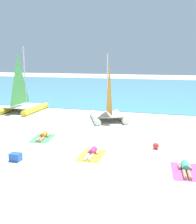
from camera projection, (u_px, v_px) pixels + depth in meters
name	position (u px, v px, depth m)	size (l,w,h in m)	color
ground_plane	(115.00, 116.00, 22.03)	(120.00, 120.00, 0.00)	beige
ocean_water	(147.00, 88.00, 42.50)	(120.00, 40.00, 0.05)	#4C9EB7
sailboat_yellow	(23.00, 102.00, 23.75)	(2.93, 4.41, 5.60)	yellow
sailboat_white	(108.00, 111.00, 20.40)	(3.74, 4.42, 4.92)	white
towel_center_left	(43.00, 138.00, 15.81)	(1.10, 1.90, 0.01)	#4CB266
sunbather_center_left	(43.00, 136.00, 15.85)	(0.68, 1.56, 0.30)	orange
towel_center_right	(92.00, 155.00, 13.00)	(1.10, 1.90, 0.01)	yellow
sunbather_center_right	(92.00, 152.00, 13.04)	(0.56, 1.56, 0.30)	#D83372
towel_rightmost	(186.00, 171.00, 11.13)	(1.10, 1.90, 0.01)	#D84C99
sunbather_rightmost	(186.00, 168.00, 11.17)	(0.58, 1.57, 0.30)	#3FB28C
beach_ball	(156.00, 146.00, 13.92)	(0.32, 0.32, 0.32)	red
cooler_box	(16.00, 157.00, 12.28)	(0.50, 0.36, 0.36)	blue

